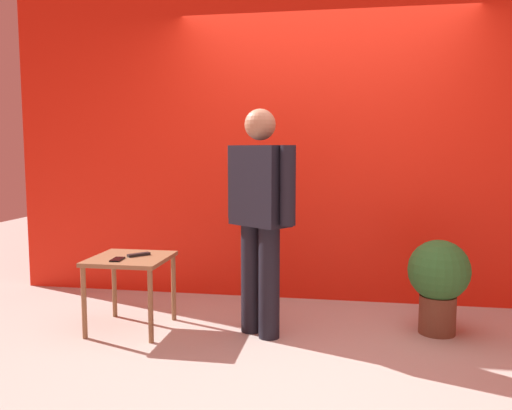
% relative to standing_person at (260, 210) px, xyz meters
% --- Properties ---
extents(ground_plane, '(12.00, 12.00, 0.00)m').
position_rel_standing_person_xyz_m(ground_plane, '(0.40, -0.29, -0.90)').
color(ground_plane, '#B7B2A8').
extents(back_wall_red, '(5.68, 0.12, 3.11)m').
position_rel_standing_person_xyz_m(back_wall_red, '(0.40, 1.02, 0.65)').
color(back_wall_red, red).
rests_on(back_wall_red, ground_plane).
extents(standing_person, '(0.57, 0.46, 1.61)m').
position_rel_standing_person_xyz_m(standing_person, '(0.00, 0.00, 0.00)').
color(standing_person, black).
rests_on(standing_person, ground_plane).
extents(side_table, '(0.55, 0.55, 0.55)m').
position_rel_standing_person_xyz_m(side_table, '(-0.96, -0.05, -0.43)').
color(side_table, olive).
rests_on(side_table, ground_plane).
extents(cell_phone, '(0.08, 0.15, 0.01)m').
position_rel_standing_person_xyz_m(cell_phone, '(-1.01, -0.17, -0.35)').
color(cell_phone, black).
rests_on(cell_phone, side_table).
extents(tv_remote, '(0.15, 0.16, 0.02)m').
position_rel_standing_person_xyz_m(tv_remote, '(-0.91, -0.01, -0.35)').
color(tv_remote, black).
rests_on(tv_remote, side_table).
extents(potted_plant, '(0.44, 0.44, 0.69)m').
position_rel_standing_person_xyz_m(potted_plant, '(1.27, 0.24, -0.50)').
color(potted_plant, brown).
rests_on(potted_plant, ground_plane).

